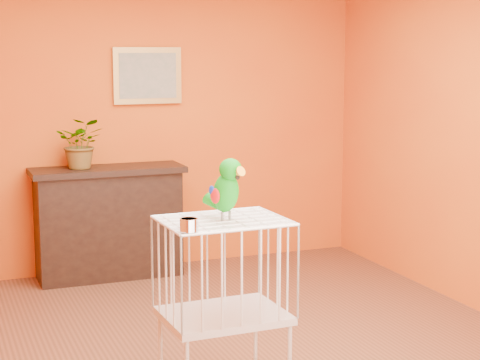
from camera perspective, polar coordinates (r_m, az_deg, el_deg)
name	(u,v)px	position (r m, az deg, el deg)	size (l,w,h in m)	color
ground	(238,348)	(5.48, -0.15, -11.88)	(4.50, 4.50, 0.00)	brown
room_shell	(238,112)	(5.13, -0.16, 4.87)	(4.50, 4.50, 4.50)	#CD5913
console_cabinet	(109,222)	(7.09, -9.33, -2.99)	(1.31, 0.47, 0.98)	black
potted_plant	(82,149)	(6.92, -11.17, 2.16)	(0.39, 0.43, 0.34)	#26722D
framed_picture	(148,76)	(7.23, -6.59, 7.38)	(0.62, 0.04, 0.50)	#B38B40
birdcage	(224,306)	(4.58, -1.18, -8.98)	(0.69, 0.54, 1.04)	beige
feed_cup	(189,225)	(4.15, -3.66, -3.20)	(0.10, 0.10, 0.07)	silver
parrot	(226,188)	(4.41, -1.00, -0.59)	(0.19, 0.31, 0.35)	#59544C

